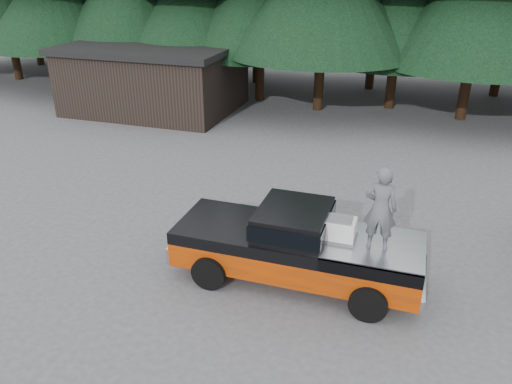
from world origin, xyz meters
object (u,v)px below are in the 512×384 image
(utility_building, at_px, (155,77))
(man_on_bed, at_px, (381,209))
(pickup_truck, at_px, (296,255))
(air_compressor, at_px, (340,230))

(utility_building, bearing_deg, man_on_bed, -45.78)
(pickup_truck, distance_m, air_compressor, 1.34)
(air_compressor, height_order, utility_building, utility_building)
(pickup_truck, distance_m, man_on_bed, 2.46)
(pickup_truck, height_order, utility_building, utility_building)
(man_on_bed, distance_m, utility_building, 17.88)
(air_compressor, bearing_deg, man_on_bed, -8.57)
(pickup_truck, relative_size, man_on_bed, 3.10)
(pickup_truck, bearing_deg, utility_building, 130.04)
(man_on_bed, bearing_deg, pickup_truck, -5.08)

